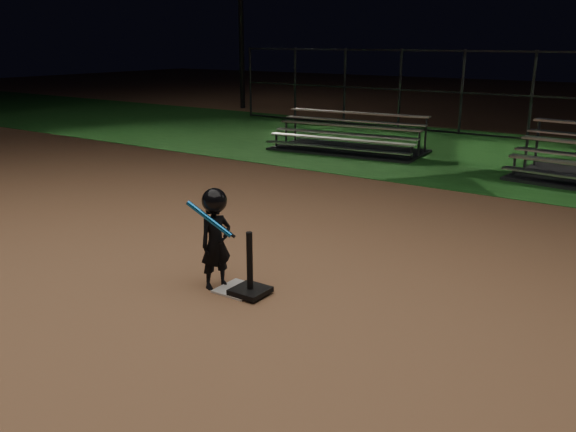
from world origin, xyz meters
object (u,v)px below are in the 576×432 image
Objects in this scene: child_batter at (216,236)px; home_plate at (238,289)px; batting_tee at (250,283)px; bleacher_left at (348,144)px.

home_plate is at bearing -59.02° from child_batter.
batting_tee is 0.18× the size of bleacher_left.
child_batter is 0.29× the size of bleacher_left.
child_batter is at bearing -168.34° from home_plate.
child_batter reaches higher than bleacher_left.
bleacher_left is (-3.10, 8.64, -0.43)m from child_batter.
child_batter is at bearing -176.61° from batting_tee.
child_batter is (-0.47, -0.03, 0.47)m from batting_tee.
bleacher_left reaches higher than home_plate.
bleacher_left is (-3.37, 8.58, 0.18)m from home_plate.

